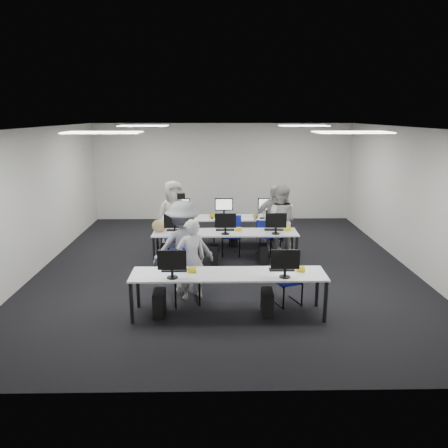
{
  "coord_description": "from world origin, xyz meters",
  "views": [
    {
      "loc": [
        -0.19,
        -9.14,
        3.27
      ],
      "look_at": [
        -0.03,
        -0.15,
        1.0
      ],
      "focal_mm": 35.0,
      "sensor_mm": 36.0,
      "label": 1
    }
  ],
  "objects_px": {
    "chair_4": "(276,243)",
    "chair_2": "(174,246)",
    "chair_0": "(185,286)",
    "chair_7": "(266,242)",
    "chair_1": "(287,289)",
    "chair_5": "(182,241)",
    "desk_front": "(228,276)",
    "desk_mid": "(225,234)",
    "student_2": "(174,217)",
    "student_0": "(191,259)",
    "student_3": "(273,219)",
    "photographer": "(184,247)",
    "chair_6": "(224,239)",
    "student_1": "(280,221)",
    "chair_3": "(232,242)"
  },
  "relations": [
    {
      "from": "chair_4",
      "to": "chair_2",
      "type": "bearing_deg",
      "value": 176.01
    },
    {
      "from": "chair_0",
      "to": "chair_7",
      "type": "distance_m",
      "value": 3.35
    },
    {
      "from": "chair_1",
      "to": "chair_5",
      "type": "height_order",
      "value": "chair_5"
    },
    {
      "from": "desk_front",
      "to": "desk_mid",
      "type": "bearing_deg",
      "value": 90.0
    },
    {
      "from": "chair_5",
      "to": "student_2",
      "type": "xyz_separation_m",
      "value": [
        -0.17,
        0.04,
        0.6
      ]
    },
    {
      "from": "chair_0",
      "to": "student_0",
      "type": "height_order",
      "value": "student_0"
    },
    {
      "from": "student_3",
      "to": "photographer",
      "type": "bearing_deg",
      "value": -131.29
    },
    {
      "from": "desk_mid",
      "to": "chair_6",
      "type": "bearing_deg",
      "value": 90.34
    },
    {
      "from": "chair_7",
      "to": "student_3",
      "type": "height_order",
      "value": "student_3"
    },
    {
      "from": "chair_4",
      "to": "student_1",
      "type": "xyz_separation_m",
      "value": [
        0.05,
        -0.1,
        0.58
      ]
    },
    {
      "from": "student_0",
      "to": "student_3",
      "type": "height_order",
      "value": "student_3"
    },
    {
      "from": "photographer",
      "to": "chair_2",
      "type": "bearing_deg",
      "value": -91.78
    },
    {
      "from": "student_2",
      "to": "student_3",
      "type": "relative_size",
      "value": 1.07
    },
    {
      "from": "desk_mid",
      "to": "student_1",
      "type": "relative_size",
      "value": 1.86
    },
    {
      "from": "chair_1",
      "to": "chair_5",
      "type": "xyz_separation_m",
      "value": [
        -2.09,
        2.99,
        0.01
      ]
    },
    {
      "from": "chair_3",
      "to": "photographer",
      "type": "bearing_deg",
      "value": -107.84
    },
    {
      "from": "chair_1",
      "to": "chair_2",
      "type": "height_order",
      "value": "chair_2"
    },
    {
      "from": "desk_mid",
      "to": "chair_5",
      "type": "bearing_deg",
      "value": 141.21
    },
    {
      "from": "desk_mid",
      "to": "chair_5",
      "type": "height_order",
      "value": "chair_5"
    },
    {
      "from": "student_2",
      "to": "chair_7",
      "type": "bearing_deg",
      "value": -25.17
    },
    {
      "from": "desk_front",
      "to": "chair_2",
      "type": "distance_m",
      "value": 3.29
    },
    {
      "from": "desk_mid",
      "to": "chair_2",
      "type": "bearing_deg",
      "value": 159.34
    },
    {
      "from": "student_1",
      "to": "student_0",
      "type": "bearing_deg",
      "value": 65.94
    },
    {
      "from": "chair_1",
      "to": "student_3",
      "type": "relative_size",
      "value": 0.51
    },
    {
      "from": "chair_1",
      "to": "chair_3",
      "type": "bearing_deg",
      "value": 86.14
    },
    {
      "from": "desk_front",
      "to": "chair_6",
      "type": "bearing_deg",
      "value": 90.09
    },
    {
      "from": "desk_front",
      "to": "chair_2",
      "type": "bearing_deg",
      "value": 111.25
    },
    {
      "from": "student_1",
      "to": "chair_2",
      "type": "bearing_deg",
      "value": 15.33
    },
    {
      "from": "chair_1",
      "to": "desk_front",
      "type": "bearing_deg",
      "value": -178.24
    },
    {
      "from": "desk_front",
      "to": "student_0",
      "type": "distance_m",
      "value": 0.94
    },
    {
      "from": "student_3",
      "to": "photographer",
      "type": "distance_m",
      "value": 3.16
    },
    {
      "from": "desk_front",
      "to": "student_1",
      "type": "bearing_deg",
      "value": 67.26
    },
    {
      "from": "chair_7",
      "to": "chair_3",
      "type": "bearing_deg",
      "value": -152.53
    },
    {
      "from": "desk_mid",
      "to": "photographer",
      "type": "bearing_deg",
      "value": -116.6
    },
    {
      "from": "chair_0",
      "to": "chair_5",
      "type": "xyz_separation_m",
      "value": [
        -0.28,
        2.91,
        -0.03
      ]
    },
    {
      "from": "chair_0",
      "to": "student_0",
      "type": "distance_m",
      "value": 0.48
    },
    {
      "from": "chair_1",
      "to": "chair_3",
      "type": "height_order",
      "value": "chair_3"
    },
    {
      "from": "student_0",
      "to": "student_2",
      "type": "height_order",
      "value": "student_2"
    },
    {
      "from": "chair_4",
      "to": "student_0",
      "type": "height_order",
      "value": "student_0"
    },
    {
      "from": "student_1",
      "to": "chair_1",
      "type": "bearing_deg",
      "value": 99.79
    },
    {
      "from": "desk_mid",
      "to": "student_0",
      "type": "bearing_deg",
      "value": -108.59
    },
    {
      "from": "chair_4",
      "to": "chair_6",
      "type": "relative_size",
      "value": 1.0
    },
    {
      "from": "student_3",
      "to": "chair_3",
      "type": "bearing_deg",
      "value": -171.23
    },
    {
      "from": "desk_front",
      "to": "photographer",
      "type": "relative_size",
      "value": 1.83
    },
    {
      "from": "chair_7",
      "to": "chair_4",
      "type": "bearing_deg",
      "value": -25.49
    },
    {
      "from": "chair_5",
      "to": "chair_0",
      "type": "bearing_deg",
      "value": -72.93
    },
    {
      "from": "chair_4",
      "to": "chair_5",
      "type": "height_order",
      "value": "chair_4"
    },
    {
      "from": "chair_6",
      "to": "student_3",
      "type": "bearing_deg",
      "value": -17.88
    },
    {
      "from": "student_0",
      "to": "chair_0",
      "type": "bearing_deg",
      "value": 31.04
    },
    {
      "from": "chair_7",
      "to": "photographer",
      "type": "height_order",
      "value": "photographer"
    }
  ]
}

